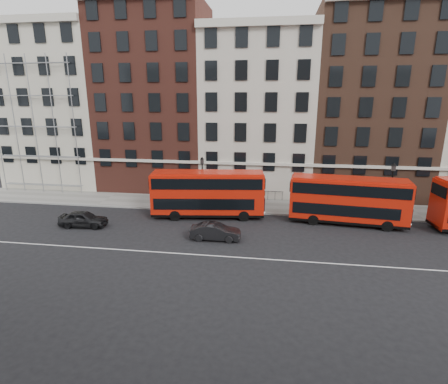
# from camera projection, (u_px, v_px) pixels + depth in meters

# --- Properties ---
(ground) EXTENTS (120.00, 120.00, 0.00)m
(ground) POSITION_uv_depth(u_px,v_px,m) (243.00, 246.00, 27.57)
(ground) COLOR black
(ground) RESTS_ON ground
(pavement) EXTENTS (80.00, 5.00, 0.15)m
(pavement) POSITION_uv_depth(u_px,v_px,m) (252.00, 205.00, 37.56)
(pavement) COLOR gray
(pavement) RESTS_ON ground
(kerb) EXTENTS (80.00, 0.30, 0.16)m
(kerb) POSITION_uv_depth(u_px,v_px,m) (250.00, 213.00, 35.18)
(kerb) COLOR gray
(kerb) RESTS_ON ground
(road_centre_line) EXTENTS (70.00, 0.12, 0.01)m
(road_centre_line) POSITION_uv_depth(u_px,v_px,m) (241.00, 257.00, 25.67)
(road_centre_line) COLOR white
(road_centre_line) RESTS_ON ground
(building_terrace) EXTENTS (64.00, 11.95, 22.00)m
(building_terrace) POSITION_uv_depth(u_px,v_px,m) (256.00, 106.00, 41.93)
(building_terrace) COLOR beige
(building_terrace) RESTS_ON ground
(bus_b) EXTENTS (11.00, 3.94, 4.52)m
(bus_b) POSITION_uv_depth(u_px,v_px,m) (207.00, 193.00, 33.65)
(bus_b) COLOR red
(bus_b) RESTS_ON ground
(bus_c) EXTENTS (10.58, 3.57, 4.36)m
(bus_c) POSITION_uv_depth(u_px,v_px,m) (348.00, 200.00, 31.85)
(bus_c) COLOR red
(bus_c) RESTS_ON ground
(car_rear) EXTENTS (4.38, 2.00, 1.46)m
(car_rear) POSITION_uv_depth(u_px,v_px,m) (83.00, 219.00, 31.57)
(car_rear) COLOR black
(car_rear) RESTS_ON ground
(car_front) EXTENTS (4.20, 1.58, 1.37)m
(car_front) POSITION_uv_depth(u_px,v_px,m) (215.00, 232.00, 28.73)
(car_front) COLOR black
(car_front) RESTS_ON ground
(lamp_post_left) EXTENTS (0.44, 0.44, 5.33)m
(lamp_post_left) POSITION_uv_depth(u_px,v_px,m) (202.00, 180.00, 36.21)
(lamp_post_left) COLOR black
(lamp_post_left) RESTS_ON pavement
(lamp_post_right) EXTENTS (0.44, 0.44, 5.33)m
(lamp_post_right) POSITION_uv_depth(u_px,v_px,m) (391.00, 188.00, 33.02)
(lamp_post_right) COLOR black
(lamp_post_right) RESTS_ON pavement
(iron_railings) EXTENTS (6.60, 0.06, 1.00)m
(iron_railings) POSITION_uv_depth(u_px,v_px,m) (254.00, 195.00, 39.51)
(iron_railings) COLOR black
(iron_railings) RESTS_ON pavement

